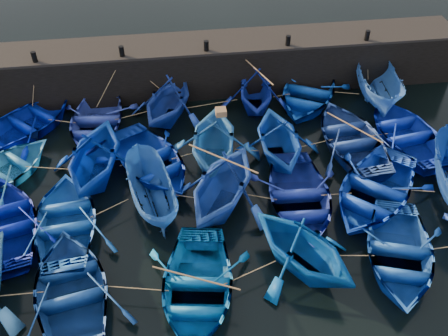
{
  "coord_description": "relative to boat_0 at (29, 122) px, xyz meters",
  "views": [
    {
      "loc": [
        -2.03,
        -11.96,
        14.38
      ],
      "look_at": [
        0.0,
        3.2,
        0.7
      ],
      "focal_mm": 40.0,
      "sensor_mm": 36.0,
      "label": 1
    }
  ],
  "objects": [
    {
      "name": "boat_6",
      "position": [
        -0.51,
        -3.27,
        -0.04
      ],
      "size": [
        5.55,
        5.63,
        0.96
      ],
      "primitive_type": "imported",
      "rotation": [
        0.0,
        0.0,
        2.4
      ],
      "color": "#287AC8",
      "rests_on": "ground"
    },
    {
      "name": "boat_1",
      "position": [
        3.08,
        -0.43,
        0.01
      ],
      "size": [
        4.21,
        5.5,
        1.06
      ],
      "primitive_type": "imported",
      "rotation": [
        0.0,
        0.0,
        -0.11
      ],
      "color": "#2A3BA1",
      "rests_on": "ground"
    },
    {
      "name": "boat_0",
      "position": [
        0.0,
        0.0,
        0.0
      ],
      "size": [
        6.05,
        6.07,
        1.04
      ],
      "primitive_type": "imported",
      "rotation": [
        0.0,
        0.0,
        2.37
      ],
      "color": "#0016A1",
      "rests_on": "ground"
    },
    {
      "name": "boat_8",
      "position": [
        5.57,
        -3.6,
        0.02
      ],
      "size": [
        5.6,
        6.25,
        1.07
      ],
      "primitive_type": "imported",
      "rotation": [
        0.0,
        0.0,
        0.47
      ],
      "color": "#092EBA",
      "rests_on": "ground"
    },
    {
      "name": "boat_9",
      "position": [
        8.32,
        -3.32,
        0.71
      ],
      "size": [
        4.8,
        5.32,
        2.46
      ],
      "primitive_type": "imported",
      "rotation": [
        0.0,
        0.0,
        2.96
      ],
      "color": "#205FA5",
      "rests_on": "ground"
    },
    {
      "name": "quay_top",
      "position": [
        8.57,
        2.67,
        2.04
      ],
      "size": [
        26.0,
        2.5,
        0.12
      ],
      "primitive_type": "cube",
      "color": "black",
      "rests_on": "quay_wall"
    },
    {
      "name": "loose_oars",
      "position": [
        10.14,
        -4.76,
        1.21
      ],
      "size": [
        9.88,
        12.72,
        1.49
      ],
      "color": "#99724C",
      "rests_on": "ground"
    },
    {
      "name": "boat_5",
      "position": [
        16.92,
        0.15,
        0.46
      ],
      "size": [
        2.61,
        5.29,
        1.96
      ],
      "primitive_type": "imported",
      "rotation": [
        0.0,
        0.0,
        -0.14
      ],
      "color": "blue",
      "rests_on": "ground"
    },
    {
      "name": "bollard_4",
      "position": [
        16.57,
        1.77,
        2.35
      ],
      "size": [
        0.24,
        0.24,
        0.5
      ],
      "primitive_type": "cylinder",
      "color": "black",
      "rests_on": "quay_top"
    },
    {
      "name": "boat_3",
      "position": [
        10.8,
        0.46,
        0.54
      ],
      "size": [
        4.05,
        4.52,
        2.13
      ],
      "primitive_type": "imported",
      "rotation": [
        0.0,
        0.0,
        -0.15
      ],
      "color": "navy",
      "rests_on": "ground"
    },
    {
      "name": "boat_2",
      "position": [
        6.52,
        0.08,
        0.6
      ],
      "size": [
        5.18,
        5.45,
        2.24
      ],
      "primitive_type": "imported",
      "rotation": [
        0.0,
        0.0,
        -0.46
      ],
      "color": "navy",
      "rests_on": "ground"
    },
    {
      "name": "quay_wall",
      "position": [
        8.57,
        2.67,
        0.73
      ],
      "size": [
        26.0,
        2.5,
        2.5
      ],
      "primitive_type": "cube",
      "color": "black",
      "rests_on": "ground"
    },
    {
      "name": "wooden_crate",
      "position": [
        8.62,
        -3.32,
        2.07
      ],
      "size": [
        0.43,
        0.43,
        0.26
      ],
      "primitive_type": "cube",
      "color": "olive",
      "rests_on": "boat_9"
    },
    {
      "name": "bollard_2",
      "position": [
        8.57,
        1.77,
        2.35
      ],
      "size": [
        0.24,
        0.24,
        0.5
      ],
      "primitive_type": "cylinder",
      "color": "black",
      "rests_on": "quay_top"
    },
    {
      "name": "boat_11",
      "position": [
        14.53,
        -3.21,
        0.04
      ],
      "size": [
        4.32,
        5.7,
        1.11
      ],
      "primitive_type": "imported",
      "rotation": [
        0.0,
        0.0,
        3.23
      ],
      "color": "navy",
      "rests_on": "ground"
    },
    {
      "name": "boat_23",
      "position": [
        10.62,
        -9.47,
        0.62
      ],
      "size": [
        5.53,
        5.67,
        2.27
      ],
      "primitive_type": "imported",
      "rotation": [
        0.0,
        0.0,
        0.62
      ],
      "color": "#034695",
      "rests_on": "ground"
    },
    {
      "name": "boat_18",
      "position": [
        14.28,
        -6.61,
        0.06
      ],
      "size": [
        6.63,
        6.78,
        1.15
      ],
      "primitive_type": "imported",
      "rotation": [
        0.0,
        0.0,
        -0.72
      ],
      "color": "#0C34BA",
      "rests_on": "ground"
    },
    {
      "name": "boat_15",
      "position": [
        5.56,
        -5.77,
        0.31
      ],
      "size": [
        2.51,
        4.55,
        1.66
      ],
      "primitive_type": "imported",
      "rotation": [
        0.0,
        0.0,
        3.36
      ],
      "color": "#1F5093",
      "rests_on": "ground"
    },
    {
      "name": "bollard_0",
      "position": [
        0.57,
        1.77,
        2.35
      ],
      "size": [
        0.24,
        0.24,
        0.5
      ],
      "primitive_type": "cylinder",
      "color": "black",
      "rests_on": "quay_top"
    },
    {
      "name": "boat_12",
      "position": [
        17.13,
        -3.12,
        0.03
      ],
      "size": [
        4.52,
        5.79,
        1.1
      ],
      "primitive_type": "imported",
      "rotation": [
        0.0,
        0.0,
        3.29
      ],
      "color": "#0C28B9",
      "rests_on": "ground"
    },
    {
      "name": "boat_13",
      "position": [
        0.15,
        -6.35,
        -0.0
      ],
      "size": [
        4.68,
        5.71,
        1.04
      ],
      "primitive_type": "imported",
      "rotation": [
        0.0,
        0.0,
        3.39
      ],
      "color": "#001083",
      "rests_on": "ground"
    },
    {
      "name": "boat_14",
      "position": [
        2.36,
        -6.55,
        -0.0
      ],
      "size": [
        3.97,
        5.27,
        1.03
      ],
      "primitive_type": "imported",
      "rotation": [
        0.0,
        0.0,
        3.23
      ],
      "color": "blue",
      "rests_on": "ground"
    },
    {
      "name": "boat_24",
      "position": [
        14.07,
        -9.7,
        -0.0
      ],
      "size": [
        4.91,
        5.83,
        1.03
      ],
      "primitive_type": "imported",
      "rotation": [
        0.0,
        0.0,
        -0.31
      ],
      "color": "#1449AC",
      "rests_on": "ground"
    },
    {
      "name": "boat_21",
      "position": [
        2.85,
        -9.69,
        0.01
      ],
      "size": [
        4.54,
        5.69,
        1.06
      ],
      "primitive_type": "imported",
      "rotation": [
        0.0,
        0.0,
        3.33
      ],
      "color": "navy",
      "rests_on": "ground"
    },
    {
      "name": "bollard_1",
      "position": [
        4.57,
        1.77,
        2.35
      ],
      "size": [
        0.24,
        0.24,
        0.5
      ],
      "primitive_type": "cylinder",
      "color": "black",
      "rests_on": "quay_top"
    },
    {
      "name": "boat_22",
      "position": [
        6.9,
        -10.18,
        0.01
      ],
      "size": [
        4.39,
        5.59,
        1.05
      ],
      "primitive_type": "imported",
      "rotation": [
        0.0,
        0.0,
        -0.16
      ],
      "color": "#065BA9",
      "rests_on": "ground"
    },
    {
      "name": "ground",
      "position": [
        8.57,
        -7.83,
        -0.52
      ],
      "size": [
        120.0,
        120.0,
        0.0
      ],
      "primitive_type": "plane",
      "color": "black",
      "rests_on": "ground"
    },
    {
      "name": "bollard_3",
      "position": [
        12.57,
        1.77,
        2.35
      ],
      "size": [
        0.24,
        0.24,
        0.5
      ],
      "primitive_type": "cylinder",
      "color": "black",
      "rests_on": "quay_top"
    },
    {
      "name": "mooring_ropes",
      "position": [
        8.59,
        -3.0,
        0.36
      ],
      "size": [
        17.27,
        12.04,
        2.1
      ],
      "color": "tan",
      "rests_on": "ground"
    },
    {
      "name": "boat_10",
      "position": [
        11.1,
        -3.55,
        0.64
      ],
      "size": [
        3.81,
        4.42,
        2.32
      ],
      "primitive_type": "imported",
      "rotation": [
        0.0,
        0.0,
        3.14
      ],
      "color": "#0B3997",
      "rests_on": "ground"
    },
    {
      "name": "boat_16",
      "position": [
        8.31,
        -6.11,
        0.72
      ],
      "size": [
        5.9,
        6.13,
        2.48
      ],
      "primitive_type": "imported",
      "rotation": [
        0.0,
        0.0,
        -0.53
      ],
      "color": "#193F9B",
      "rests_on": "ground"
    },
    {
      "name": "boat_17",
      "position": [
        11.27,
        -6.56,
        0.02
      ],
      "size": [
        4.02,
        5.41,
        1.08
      ],
      "primitive_type": "imported",
      "rotation": [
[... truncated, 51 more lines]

